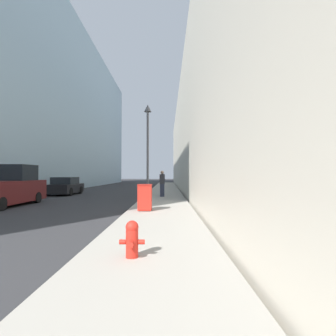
% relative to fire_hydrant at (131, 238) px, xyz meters
% --- Properties ---
extents(sidewalk_right, '(2.90, 60.00, 0.14)m').
position_rel_fire_hydrant_xyz_m(sidewalk_right, '(0.36, 16.29, -0.43)').
color(sidewalk_right, '#9E998E').
rests_on(sidewalk_right, ground).
extents(building_left_glass, '(12.00, 60.00, 20.31)m').
position_rel_fire_hydrant_xyz_m(building_left_glass, '(-15.89, 24.29, 9.65)').
color(building_left_glass, '#99B7C6').
rests_on(building_left_glass, ground).
extents(building_right_stone, '(12.00, 60.00, 11.54)m').
position_rel_fire_hydrant_xyz_m(building_right_stone, '(7.91, 24.29, 5.27)').
color(building_right_stone, beige).
rests_on(building_right_stone, ground).
extents(fire_hydrant, '(0.47, 0.36, 0.68)m').
position_rel_fire_hydrant_xyz_m(fire_hydrant, '(0.00, 0.00, 0.00)').
color(fire_hydrant, red).
rests_on(fire_hydrant, sidewalk_right).
extents(trash_bin, '(0.59, 0.59, 1.13)m').
position_rel_fire_hydrant_xyz_m(trash_bin, '(-0.32, 6.33, 0.22)').
color(trash_bin, red).
rests_on(trash_bin, sidewalk_right).
extents(lamppost, '(0.42, 0.42, 5.57)m').
position_rel_fire_hydrant_xyz_m(lamppost, '(-0.49, 10.05, 3.18)').
color(lamppost, '#4C4C51').
rests_on(lamppost, sidewalk_right).
extents(pickup_truck, '(2.03, 5.45, 2.25)m').
position_rel_fire_hydrant_xyz_m(pickup_truck, '(-8.03, 9.19, 0.44)').
color(pickup_truck, '#561919').
rests_on(pickup_truck, ground).
extents(parked_sedan_near, '(1.97, 4.06, 1.47)m').
position_rel_fire_hydrant_xyz_m(parked_sedan_near, '(-7.99, 17.14, 0.18)').
color(parked_sedan_near, black).
rests_on(parked_sedan_near, ground).
extents(pedestrian_on_sidewalk, '(0.37, 0.24, 1.82)m').
position_rel_fire_hydrant_xyz_m(pedestrian_on_sidewalk, '(0.26, 13.46, 0.55)').
color(pedestrian_on_sidewalk, '#2D3347').
rests_on(pedestrian_on_sidewalk, sidewalk_right).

